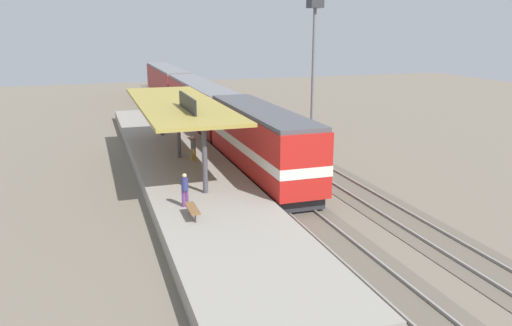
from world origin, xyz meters
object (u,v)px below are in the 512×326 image
Objects in this scene: passenger_carriage_rear at (167,83)px; person_waiting at (185,188)px; light_mast at (314,41)px; person_walking at (193,147)px; platform_bench at (192,209)px; passenger_carriage_front at (200,105)px; locomotive at (261,143)px.

passenger_carriage_rear is 11.70× the size of person_waiting.
person_waiting is (-13.83, -15.44, -6.54)m from light_mast.
person_waiting is 1.00× the size of person_walking.
passenger_carriage_rear is 1.71× the size of light_mast.
person_waiting is at bearing 91.23° from platform_bench.
passenger_carriage_rear is (6.00, 46.53, 0.97)m from platform_bench.
passenger_carriage_rear is 45.33m from person_waiting.
platform_bench is 26.43m from passenger_carriage_front.
passenger_carriage_front is 20.80m from passenger_carriage_rear.
passenger_carriage_front is 1.00× the size of passenger_carriage_rear.
passenger_carriage_front is 11.70× the size of person_waiting.
person_walking is (-11.64, -6.71, -6.54)m from light_mast.
person_walking is at bearing 145.88° from locomotive.
light_mast is at bearing -48.08° from passenger_carriage_front.
light_mast is 6.84× the size of person_waiting.
person_walking is at bearing 78.16° from platform_bench.
locomotive is 0.72× the size of passenger_carriage_rear.
passenger_carriage_front is 24.87m from person_waiting.
light_mast is (7.80, 9.31, 5.99)m from locomotive.
platform_bench is at bearing -129.00° from light_mast.
locomotive is 0.72× the size of passenger_carriage_front.
light_mast reaches higher than person_waiting.
person_waiting is at bearing -134.58° from locomotive.
passenger_carriage_front is at bearing 131.92° from light_mast.
platform_bench is 0.08× the size of passenger_carriage_rear.
passenger_carriage_rear is 31.10m from light_mast.
person_walking is (-3.84, -15.40, -0.46)m from passenger_carriage_front.
person_walking is (-3.84, 2.60, -0.56)m from locomotive.
person_waiting is (-6.03, -24.12, -0.46)m from passenger_carriage_front.
passenger_carriage_front is (6.00, 25.73, 0.97)m from platform_bench.
platform_bench is 46.92m from passenger_carriage_rear.
platform_bench is at bearing -103.13° from passenger_carriage_front.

